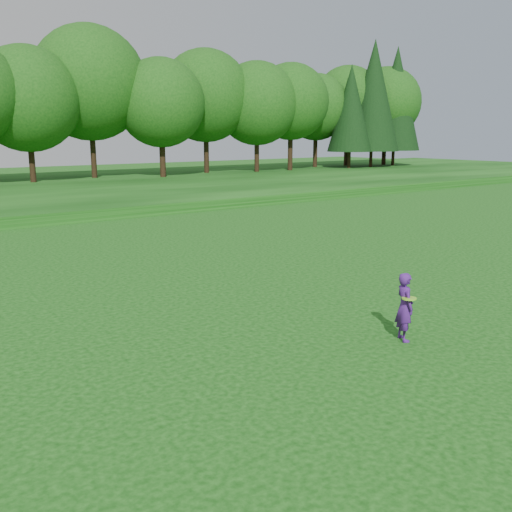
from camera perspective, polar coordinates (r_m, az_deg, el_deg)
ground at (r=13.34m, az=8.32°, el=-7.18°), size 140.00×140.00×0.00m
walking_path at (r=30.52m, az=-19.19°, el=3.28°), size 130.00×1.60×0.04m
woman at (r=12.66m, az=14.64°, el=-4.93°), size 0.56×0.65×1.50m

